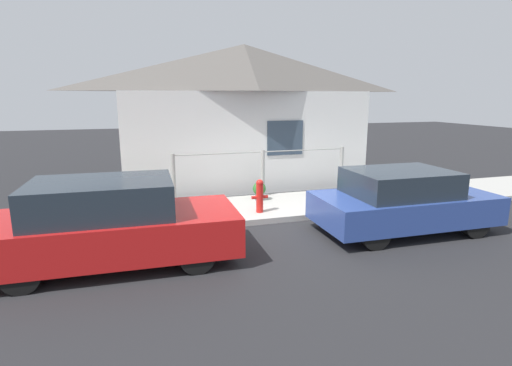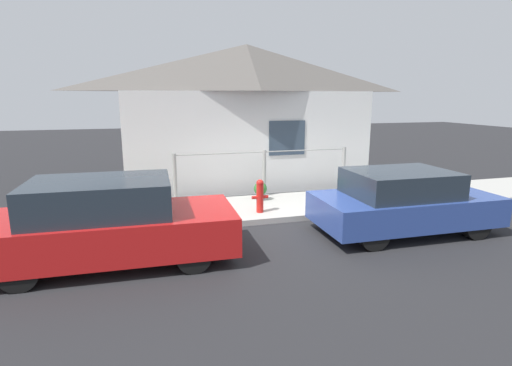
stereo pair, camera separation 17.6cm
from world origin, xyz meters
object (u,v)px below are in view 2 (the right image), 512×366
(car_right, at_px, (403,202))
(potted_plant_by_fence, at_px, (144,193))
(potted_plant_near_hydrant, at_px, (260,190))
(car_left, at_px, (110,223))
(fire_hydrant, at_px, (260,195))

(car_right, xyz_separation_m, potted_plant_by_fence, (-5.20, 3.06, -0.19))
(potted_plant_near_hydrant, bearing_deg, car_right, -52.16)
(car_left, distance_m, potted_plant_near_hydrant, 4.58)
(car_left, bearing_deg, potted_plant_by_fence, 80.79)
(fire_hydrant, bearing_deg, potted_plant_by_fence, 154.46)
(car_left, height_order, potted_plant_near_hydrant, car_left)
(potted_plant_by_fence, bearing_deg, car_right, -30.47)
(fire_hydrant, relative_size, potted_plant_by_fence, 1.30)
(car_left, distance_m, potted_plant_by_fence, 3.12)
(fire_hydrant, distance_m, potted_plant_by_fence, 2.91)
(fire_hydrant, height_order, potted_plant_by_fence, fire_hydrant)
(potted_plant_near_hydrant, height_order, potted_plant_by_fence, potted_plant_by_fence)
(car_right, distance_m, potted_plant_near_hydrant, 3.68)
(potted_plant_by_fence, bearing_deg, car_left, -100.69)
(fire_hydrant, distance_m, potted_plant_near_hydrant, 1.15)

